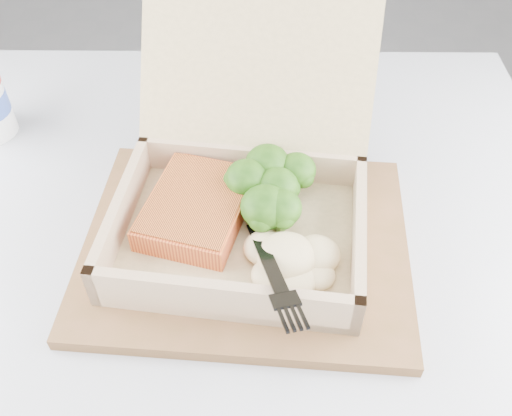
{
  "coord_description": "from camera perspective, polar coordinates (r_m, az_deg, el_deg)",
  "views": [
    {
      "loc": [
        0.58,
        -0.96,
        1.18
      ],
      "look_at": [
        0.57,
        -0.57,
        0.77
      ],
      "focal_mm": 40.0,
      "sensor_mm": 36.0,
      "label": 1
    }
  ],
  "objects": [
    {
      "name": "floor",
      "position": [
        1.63,
        -20.32,
        -3.87
      ],
      "size": [
        4.0,
        4.0,
        0.0
      ],
      "primitive_type": "plane",
      "color": "gray",
      "rests_on": "ground"
    },
    {
      "name": "plastic_fork",
      "position": [
        0.53,
        0.47,
        -3.07
      ],
      "size": [
        0.06,
        0.16,
        0.04
      ],
      "rotation": [
        0.0,
        0.0,
        3.38
      ],
      "color": "black",
      "rests_on": "mashed_potatoes"
    },
    {
      "name": "mashed_potatoes",
      "position": [
        0.53,
        3.06,
        -4.82
      ],
      "size": [
        0.09,
        0.08,
        0.03
      ],
      "primitive_type": "ellipsoid",
      "color": "beige",
      "rests_on": "takeout_container"
    },
    {
      "name": "broccoli_pile",
      "position": [
        0.58,
        2.11,
        1.66
      ],
      "size": [
        0.11,
        0.11,
        0.04
      ],
      "primitive_type": null,
      "color": "#3B781A",
      "rests_on": "takeout_container"
    },
    {
      "name": "receipt",
      "position": [
        0.72,
        2.56,
        7.24
      ],
      "size": [
        0.13,
        0.16,
        0.0
      ],
      "primitive_type": "cube",
      "rotation": [
        0.0,
        0.0,
        -0.44
      ],
      "color": "white",
      "rests_on": "cafe_table"
    },
    {
      "name": "cafe_table",
      "position": [
        0.73,
        -3.54,
        -14.62
      ],
      "size": [
        0.8,
        0.8,
        0.73
      ],
      "rotation": [
        0.0,
        0.0,
        0.0
      ],
      "color": "black",
      "rests_on": "floor"
    },
    {
      "name": "serving_tray",
      "position": [
        0.58,
        -1.0,
        -3.66
      ],
      "size": [
        0.34,
        0.28,
        0.01
      ],
      "primitive_type": "cube",
      "rotation": [
        0.0,
        0.0,
        -0.07
      ],
      "color": "brown",
      "rests_on": "cafe_table"
    },
    {
      "name": "takeout_container",
      "position": [
        0.57,
        -1.09,
        3.78
      ],
      "size": [
        0.28,
        0.32,
        0.2
      ],
      "rotation": [
        0.0,
        0.0,
        -0.12
      ],
      "color": "tan",
      "rests_on": "serving_tray"
    },
    {
      "name": "salmon_fillet",
      "position": [
        0.58,
        -5.91,
        0.01
      ],
      "size": [
        0.12,
        0.14,
        0.03
      ],
      "primitive_type": "cube",
      "rotation": [
        0.0,
        0.0,
        -0.27
      ],
      "color": "orange",
      "rests_on": "takeout_container"
    }
  ]
}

